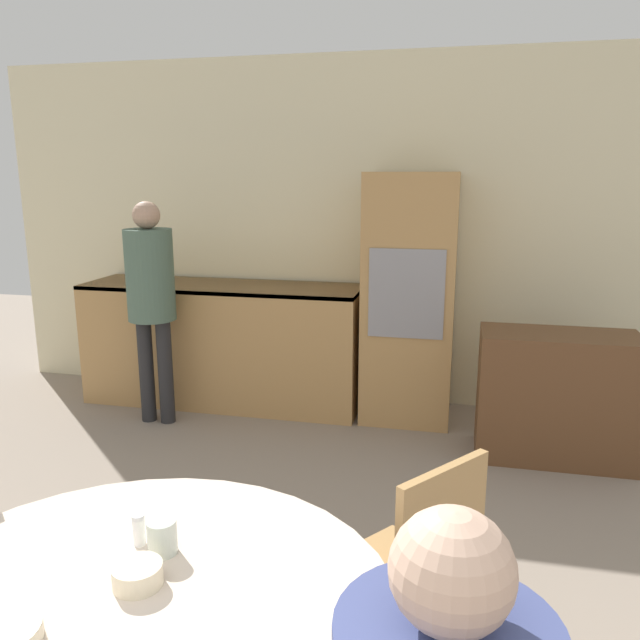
{
  "coord_description": "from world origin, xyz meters",
  "views": [
    {
      "loc": [
        0.53,
        0.08,
        1.73
      ],
      "look_at": [
        -0.06,
        2.68,
        1.11
      ],
      "focal_mm": 35.0,
      "sensor_mm": 36.0,
      "label": 1
    }
  ],
  "objects_px": {
    "sideboard": "(556,396)",
    "bowl_centre": "(138,575)",
    "chair_far_right": "(415,571)",
    "person_standing": "(151,289)",
    "oven_unit": "(409,299)",
    "cup": "(162,537)"
  },
  "relations": [
    {
      "from": "oven_unit",
      "to": "sideboard",
      "type": "height_order",
      "value": "oven_unit"
    },
    {
      "from": "sideboard",
      "to": "cup",
      "type": "relative_size",
      "value": 10.21
    },
    {
      "from": "chair_far_right",
      "to": "sideboard",
      "type": "bearing_deg",
      "value": -161.09
    },
    {
      "from": "oven_unit",
      "to": "person_standing",
      "type": "relative_size",
      "value": 1.12
    },
    {
      "from": "cup",
      "to": "bowl_centre",
      "type": "bearing_deg",
      "value": -89.02
    },
    {
      "from": "chair_far_right",
      "to": "person_standing",
      "type": "relative_size",
      "value": 0.58
    },
    {
      "from": "cup",
      "to": "person_standing",
      "type": "bearing_deg",
      "value": 117.9
    },
    {
      "from": "chair_far_right",
      "to": "person_standing",
      "type": "bearing_deg",
      "value": -99.37
    },
    {
      "from": "bowl_centre",
      "to": "sideboard",
      "type": "bearing_deg",
      "value": 63.37
    },
    {
      "from": "oven_unit",
      "to": "bowl_centre",
      "type": "relative_size",
      "value": 14.47
    },
    {
      "from": "chair_far_right",
      "to": "cup",
      "type": "relative_size",
      "value": 9.86
    },
    {
      "from": "cup",
      "to": "chair_far_right",
      "type": "bearing_deg",
      "value": 33.97
    },
    {
      "from": "oven_unit",
      "to": "sideboard",
      "type": "bearing_deg",
      "value": -27.94
    },
    {
      "from": "oven_unit",
      "to": "cup",
      "type": "relative_size",
      "value": 19.13
    },
    {
      "from": "oven_unit",
      "to": "chair_far_right",
      "type": "relative_size",
      "value": 1.94
    },
    {
      "from": "sideboard",
      "to": "person_standing",
      "type": "height_order",
      "value": "person_standing"
    },
    {
      "from": "person_standing",
      "to": "cup",
      "type": "xyz_separation_m",
      "value": [
        1.35,
        -2.54,
        -0.16
      ]
    },
    {
      "from": "person_standing",
      "to": "oven_unit",
      "type": "bearing_deg",
      "value": 16.4
    },
    {
      "from": "oven_unit",
      "to": "bowl_centre",
      "type": "distance_m",
      "value": 3.21
    },
    {
      "from": "chair_far_right",
      "to": "person_standing",
      "type": "distance_m",
      "value": 2.93
    },
    {
      "from": "sideboard",
      "to": "bowl_centre",
      "type": "xyz_separation_m",
      "value": [
        -1.34,
        -2.68,
        0.39
      ]
    },
    {
      "from": "person_standing",
      "to": "cup",
      "type": "relative_size",
      "value": 17.06
    }
  ]
}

